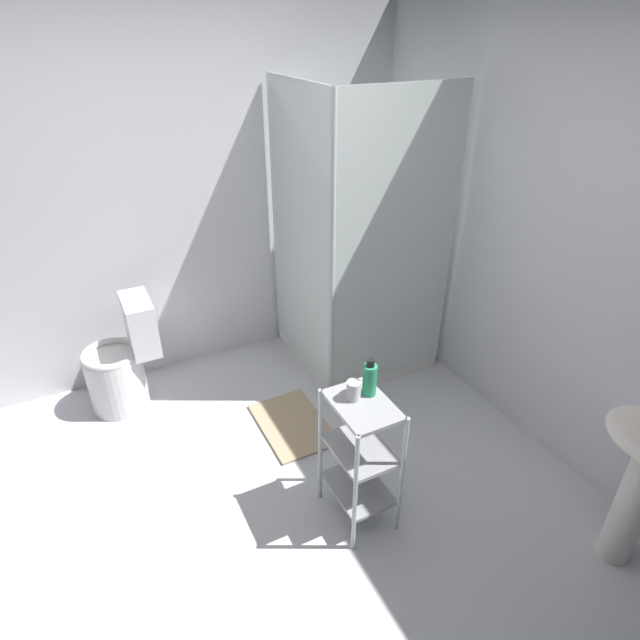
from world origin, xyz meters
TOP-DOWN VIEW (x-y plane):
  - ground_plane at (0.00, 0.00)m, footprint 4.20×4.20m
  - wall_back at (0.01, 1.85)m, footprint 4.20×0.14m
  - wall_left at (-1.85, 0.00)m, footprint 0.10×4.20m
  - shower_stall at (-1.23, 1.19)m, footprint 0.92×0.92m
  - toilet at (-1.48, -0.41)m, footprint 0.37×0.49m
  - storage_cart at (0.02, 0.52)m, footprint 0.38×0.28m
  - body_wash_bottle_green at (-0.03, 0.59)m, footprint 0.07×0.07m
  - rinse_cup at (-0.03, 0.50)m, footprint 0.07×0.07m
  - bath_mat at (-0.76, 0.49)m, footprint 0.60×0.40m

SIDE VIEW (x-z plane):
  - ground_plane at x=0.00m, z-range -0.02..0.00m
  - bath_mat at x=-0.76m, z-range 0.00..0.02m
  - toilet at x=-1.48m, z-range -0.07..0.69m
  - storage_cart at x=0.02m, z-range 0.07..0.81m
  - shower_stall at x=-1.23m, z-range -0.54..1.46m
  - rinse_cup at x=-0.03m, z-range 0.74..0.84m
  - body_wash_bottle_green at x=-0.03m, z-range 0.73..0.93m
  - wall_left at x=-1.85m, z-range 0.00..2.50m
  - wall_back at x=0.01m, z-range 0.00..2.50m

